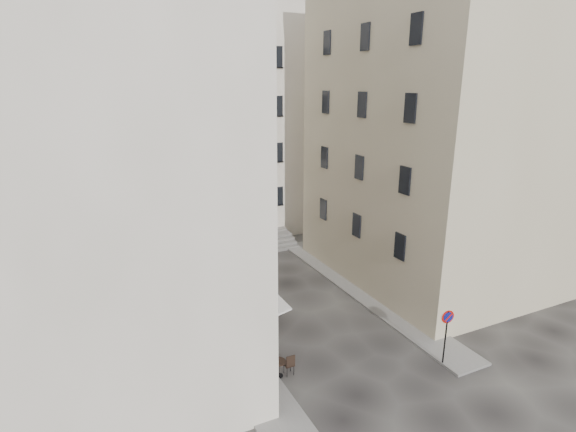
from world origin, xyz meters
TOP-DOWN VIEW (x-y plane):
  - ground at (0.00, 0.00)m, footprint 90.00×90.00m
  - sidewalk_left at (-4.50, 4.00)m, footprint 2.00×22.00m
  - sidewalk_right at (4.50, 3.00)m, footprint 2.00×18.00m
  - building_left at (-10.50, 3.00)m, footprint 12.20×16.20m
  - building_right at (10.50, 3.50)m, footprint 12.20×14.20m
  - building_back at (-1.00, 19.00)m, footprint 18.20×10.20m
  - cafe_storefront at (-4.32, 1.00)m, footprint 1.74×7.30m
  - stone_steps at (0.00, 12.57)m, footprint 9.00×3.15m
  - bollard_near at (-3.25, -1.00)m, footprint 0.12×0.12m
  - bollard_mid at (-3.25, 2.50)m, footprint 0.12×0.12m
  - bollard_far at (-3.25, 6.00)m, footprint 0.12×0.12m
  - no_parking_sign at (3.57, -5.01)m, footprint 0.62×0.14m
  - bistro_table_a at (-3.45, -2.61)m, footprint 1.38×0.65m
  - bistro_table_b at (-3.10, 0.15)m, footprint 1.23×0.58m
  - bistro_table_c at (-3.60, 1.14)m, footprint 1.24×0.58m
  - bistro_table_d at (-2.78, 3.15)m, footprint 1.42×0.67m
  - bistro_table_e at (-3.60, 4.02)m, footprint 1.14×0.54m
  - pedestrian at (-2.07, 3.99)m, footprint 0.70×0.70m

SIDE VIEW (x-z plane):
  - ground at x=0.00m, z-range 0.00..0.00m
  - sidewalk_left at x=-4.50m, z-range 0.00..0.12m
  - sidewalk_right at x=4.50m, z-range 0.00..0.12m
  - stone_steps at x=0.00m, z-range 0.00..0.80m
  - bistro_table_e at x=-3.60m, z-range 0.01..0.81m
  - bistro_table_b at x=-3.10m, z-range 0.01..0.88m
  - bistro_table_c at x=-3.60m, z-range 0.01..0.88m
  - bistro_table_a at x=-3.45m, z-range 0.01..0.98m
  - bistro_table_d at x=-2.78m, z-range 0.01..1.01m
  - bollard_near at x=-3.25m, z-range 0.04..1.02m
  - bollard_mid at x=-3.25m, z-range 0.04..1.02m
  - bollard_far at x=-3.25m, z-range 0.04..1.02m
  - pedestrian at x=-2.07m, z-range 0.00..1.64m
  - cafe_storefront at x=-4.32m, z-range 0.13..3.63m
  - no_parking_sign at x=3.57m, z-range 0.57..3.28m
  - building_right at x=10.50m, z-range 0.01..18.61m
  - building_back at x=-1.00m, z-range 0.01..18.61m
  - building_left at x=-10.50m, z-range 0.01..20.61m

